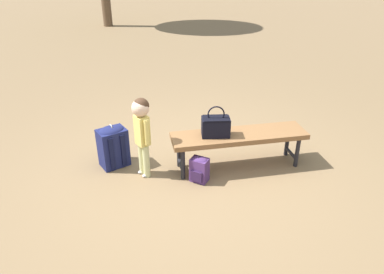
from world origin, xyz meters
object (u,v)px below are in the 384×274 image
at_px(backpack_small, 199,168).
at_px(child_standing, 142,126).
at_px(park_bench, 239,138).
at_px(handbag, 216,126).
at_px(backpack_large, 113,145).

bearing_deg(backpack_small, child_standing, -18.30).
relative_size(park_bench, handbag, 4.42).
bearing_deg(park_bench, handbag, 3.83).
bearing_deg(park_bench, child_standing, 2.48).
distance_m(park_bench, backpack_large, 1.51).
bearing_deg(handbag, child_standing, 2.02).
bearing_deg(backpack_large, handbag, 169.09).
distance_m(handbag, child_standing, 0.84).
bearing_deg(backpack_large, backpack_small, 154.75).
height_order(child_standing, backpack_small, child_standing).
bearing_deg(park_bench, backpack_small, 26.59).
xyz_separation_m(child_standing, backpack_large, (0.37, -0.26, -0.37)).
xyz_separation_m(park_bench, backpack_small, (0.51, 0.25, -0.23)).
bearing_deg(park_bench, backpack_large, -8.11).
height_order(backpack_large, backpack_small, backpack_large).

